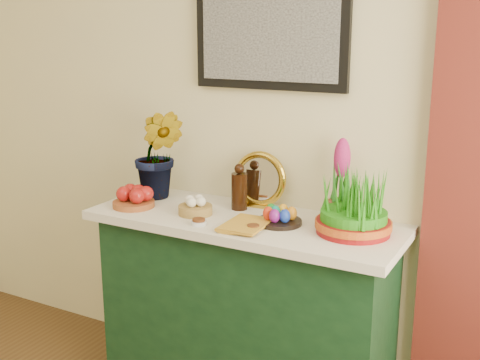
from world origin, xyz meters
name	(u,v)px	position (x,y,z in m)	size (l,w,h in m)	color
sideboard	(245,313)	(0.08, 2.00, 0.42)	(1.30, 0.45, 0.85)	#153B1D
tablecloth	(245,221)	(0.08, 2.00, 0.87)	(1.40, 0.55, 0.04)	silver
hyacinth_green	(158,140)	(-0.44, 2.08, 1.18)	(0.29, 0.25, 0.58)	#2C7F26
apple_bowl	(133,198)	(-0.46, 1.89, 0.93)	(0.20, 0.20, 0.10)	brown
garlic_basket	(195,207)	(-0.14, 1.93, 0.93)	(0.16, 0.16, 0.09)	#B08946
vinegar_cruet	(239,189)	(-0.01, 2.10, 0.98)	(0.07, 0.07, 0.21)	black
mirror	(260,180)	(0.05, 2.19, 1.02)	(0.26, 0.08, 0.26)	gold
book	(227,221)	(0.06, 1.87, 0.91)	(0.16, 0.23, 0.03)	gold
spice_dish_left	(199,222)	(-0.05, 1.82, 0.90)	(0.07, 0.07, 0.03)	silver
spice_dish_right	(253,228)	(0.19, 1.86, 0.90)	(0.06, 0.06, 0.03)	silver
egg_plate	(279,217)	(0.25, 1.99, 0.92)	(0.20, 0.20, 0.08)	black
hyacinth_pink	(341,184)	(0.46, 2.15, 1.05)	(0.11, 0.11, 0.36)	brown
wheatgrass_sabzeh	(354,207)	(0.56, 2.03, 1.00)	(0.31, 0.31, 0.25)	maroon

